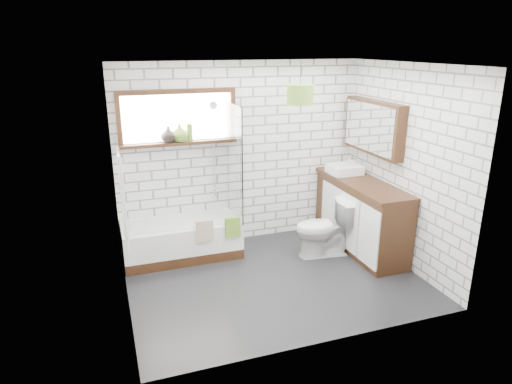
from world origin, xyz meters
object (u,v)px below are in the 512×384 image
object	(u,v)px
vanity	(361,215)
pendant	(300,95)
toilet	(324,228)
basin	(344,169)
bathtub	(182,239)

from	to	relation	value
vanity	pendant	bearing A→B (deg)	163.29
toilet	pendant	world-z (taller)	pendant
basin	toilet	distance (m)	0.94
toilet	bathtub	bearing A→B (deg)	-100.41
vanity	basin	size ratio (longest dim) A/B	3.99
bathtub	pendant	bearing A→B (deg)	-10.12
basin	pendant	world-z (taller)	pendant
bathtub	basin	world-z (taller)	basin
bathtub	basin	xyz separation A→B (m)	(2.30, -0.12, 0.79)
vanity	basin	bearing A→B (deg)	98.53
basin	pendant	xyz separation A→B (m)	(-0.78, -0.15, 1.07)
basin	toilet	world-z (taller)	basin
bathtub	basin	bearing A→B (deg)	-3.07
vanity	toilet	bearing A→B (deg)	-175.99
basin	pendant	bearing A→B (deg)	-169.24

